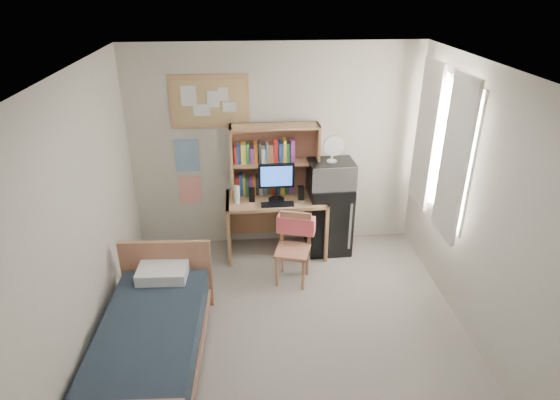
{
  "coord_description": "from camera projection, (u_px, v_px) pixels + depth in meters",
  "views": [
    {
      "loc": [
        -0.36,
        -3.45,
        3.28
      ],
      "look_at": [
        -0.01,
        1.2,
        1.02
      ],
      "focal_mm": 30.0,
      "sensor_mm": 36.0,
      "label": 1
    }
  ],
  "objects": [
    {
      "name": "poster_japan",
      "position": [
        190.0,
        190.0,
        6.01
      ],
      "size": [
        0.28,
        0.01,
        0.36
      ],
      "primitive_type": "cube",
      "color": "#E64328",
      "rests_on": "wall_back"
    },
    {
      "name": "keyboard",
      "position": [
        277.0,
        204.0,
        5.62
      ],
      "size": [
        0.4,
        0.13,
        0.02
      ],
      "primitive_type": "cube",
      "rotation": [
        0.0,
        0.0,
        0.02
      ],
      "color": "black",
      "rests_on": "desk"
    },
    {
      "name": "wall_back",
      "position": [
        275.0,
        149.0,
        5.87
      ],
      "size": [
        3.6,
        0.04,
        2.6
      ],
      "primitive_type": "cube",
      "color": "beige",
      "rests_on": "floor"
    },
    {
      "name": "microwave",
      "position": [
        331.0,
        174.0,
        5.74
      ],
      "size": [
        0.56,
        0.44,
        0.32
      ],
      "primitive_type": "cube",
      "rotation": [
        0.0,
        0.0,
        0.04
      ],
      "color": "#B6B6BA",
      "rests_on": "mini_fridge"
    },
    {
      "name": "pillow",
      "position": [
        163.0,
        272.0,
        4.74
      ],
      "size": [
        0.51,
        0.37,
        0.12
      ],
      "primitive_type": "cube",
      "rotation": [
        0.0,
        0.0,
        -0.04
      ],
      "color": "white",
      "rests_on": "bed"
    },
    {
      "name": "wall_left",
      "position": [
        75.0,
        240.0,
        3.86
      ],
      "size": [
        0.04,
        4.2,
        2.6
      ],
      "primitive_type": "cube",
      "color": "beige",
      "rests_on": "floor"
    },
    {
      "name": "poster_wave",
      "position": [
        187.0,
        155.0,
        5.81
      ],
      "size": [
        0.3,
        0.01,
        0.42
      ],
      "primitive_type": "cube",
      "color": "#256296",
      "rests_on": "wall_back"
    },
    {
      "name": "desk_fan",
      "position": [
        332.0,
        150.0,
        5.6
      ],
      "size": [
        0.26,
        0.26,
        0.31
      ],
      "primitive_type": "cylinder",
      "rotation": [
        0.0,
        0.0,
        0.04
      ],
      "color": "white",
      "rests_on": "microwave"
    },
    {
      "name": "hoodie",
      "position": [
        296.0,
        225.0,
        5.46
      ],
      "size": [
        0.46,
        0.26,
        0.21
      ],
      "primitive_type": "cube",
      "rotation": [
        0.0,
        0.0,
        -0.29
      ],
      "color": "#EF5B60",
      "rests_on": "desk_chair"
    },
    {
      "name": "curtain_right",
      "position": [
        426.0,
        135.0,
        5.41
      ],
      "size": [
        0.04,
        0.55,
        1.7
      ],
      "primitive_type": "cube",
      "color": "white",
      "rests_on": "wall_right"
    },
    {
      "name": "desk_chair",
      "position": [
        293.0,
        250.0,
        5.38
      ],
      "size": [
        0.52,
        0.52,
        0.83
      ],
      "primitive_type": "cube",
      "rotation": [
        0.0,
        0.0,
        -0.29
      ],
      "color": "#B27454",
      "rests_on": "floor"
    },
    {
      "name": "bulletin_board",
      "position": [
        209.0,
        102.0,
        5.53
      ],
      "size": [
        0.94,
        0.03,
        0.64
      ],
      "primitive_type": "cube",
      "color": "tan",
      "rests_on": "wall_back"
    },
    {
      "name": "mini_fridge",
      "position": [
        328.0,
        217.0,
        6.03
      ],
      "size": [
        0.56,
        0.56,
        0.91
      ],
      "primitive_type": "cube",
      "rotation": [
        0.0,
        0.0,
        0.04
      ],
      "color": "black",
      "rests_on": "floor"
    },
    {
      "name": "wall_right",
      "position": [
        495.0,
        224.0,
        4.11
      ],
      "size": [
        0.04,
        4.2,
        2.6
      ],
      "primitive_type": "cube",
      "color": "beige",
      "rests_on": "floor"
    },
    {
      "name": "curtain_left",
      "position": [
        454.0,
        160.0,
        4.69
      ],
      "size": [
        0.04,
        0.55,
        1.7
      ],
      "primitive_type": "cube",
      "color": "white",
      "rests_on": "wall_right"
    },
    {
      "name": "speaker_left",
      "position": [
        252.0,
        195.0,
        5.69
      ],
      "size": [
        0.07,
        0.07,
        0.17
      ],
      "primitive_type": "cube",
      "rotation": [
        0.0,
        0.0,
        0.02
      ],
      "color": "black",
      "rests_on": "desk"
    },
    {
      "name": "desk",
      "position": [
        276.0,
        225.0,
        5.97
      ],
      "size": [
        1.25,
        0.64,
        0.78
      ],
      "primitive_type": "cube",
      "rotation": [
        0.0,
        0.0,
        0.02
      ],
      "color": "tan",
      "rests_on": "floor"
    },
    {
      "name": "floor",
      "position": [
        290.0,
        348.0,
        4.56
      ],
      "size": [
        3.6,
        4.2,
        0.02
      ],
      "primitive_type": "cube",
      "color": "gray",
      "rests_on": "ground"
    },
    {
      "name": "water_bottle",
      "position": [
        237.0,
        195.0,
        5.62
      ],
      "size": [
        0.07,
        0.07,
        0.23
      ],
      "primitive_type": "cylinder",
      "rotation": [
        0.0,
        0.0,
        0.02
      ],
      "color": "white",
      "rests_on": "desk"
    },
    {
      "name": "window_unit",
      "position": [
        442.0,
        147.0,
        5.05
      ],
      "size": [
        0.1,
        1.4,
        1.7
      ],
      "primitive_type": "cube",
      "color": "white",
      "rests_on": "wall_right"
    },
    {
      "name": "speaker_right",
      "position": [
        301.0,
        193.0,
        5.74
      ],
      "size": [
        0.07,
        0.07,
        0.17
      ],
      "primitive_type": "cube",
      "rotation": [
        0.0,
        0.0,
        0.02
      ],
      "color": "black",
      "rests_on": "desk"
    },
    {
      "name": "bed",
      "position": [
        151.0,
        349.0,
        4.2
      ],
      "size": [
        0.97,
        1.84,
        0.5
      ],
      "primitive_type": "cube",
      "rotation": [
        0.0,
        0.0,
        -0.04
      ],
      "color": "#1A232F",
      "rests_on": "floor"
    },
    {
      "name": "hutch",
      "position": [
        275.0,
        160.0,
        5.74
      ],
      "size": [
        1.09,
        0.3,
        0.89
      ],
      "primitive_type": "cube",
      "rotation": [
        0.0,
        0.0,
        0.02
      ],
      "color": "tan",
      "rests_on": "desk"
    },
    {
      "name": "monitor",
      "position": [
        276.0,
        183.0,
        5.65
      ],
      "size": [
        0.43,
        0.04,
        0.46
      ],
      "primitive_type": "cube",
      "rotation": [
        0.0,
        0.0,
        0.02
      ],
      "color": "black",
      "rests_on": "desk"
    },
    {
      "name": "ceiling",
      "position": [
        294.0,
        77.0,
        3.42
      ],
      "size": [
        3.6,
        4.2,
        0.02
      ],
      "primitive_type": "cube",
      "color": "white",
      "rests_on": "wall_back"
    }
  ]
}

